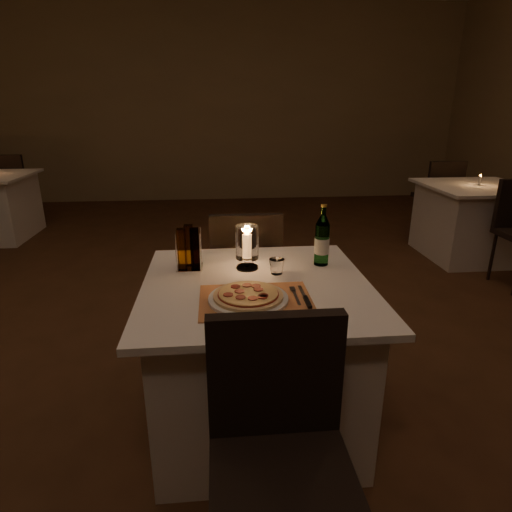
{
  "coord_description": "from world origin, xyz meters",
  "views": [
    {
      "loc": [
        0.06,
        -2.15,
        1.48
      ],
      "look_at": [
        0.22,
        -0.4,
        0.86
      ],
      "focal_mm": 30.0,
      "sensor_mm": 36.0,
      "label": 1
    }
  ],
  "objects": [
    {
      "name": "knife",
      "position": [
        0.4,
        -0.62,
        0.75
      ],
      "size": [
        0.02,
        0.22,
        0.01
      ],
      "color": "black",
      "rests_on": "placemat"
    },
    {
      "name": "pizza",
      "position": [
        0.17,
        -0.6,
        0.77
      ],
      "size": [
        0.28,
        0.28,
        0.02
      ],
      "color": "#D8B77F",
      "rests_on": "plate"
    },
    {
      "name": "neighbor_table_right",
      "position": [
        2.65,
        1.84,
        0.37
      ],
      "size": [
        1.0,
        1.0,
        0.74
      ],
      "color": "white",
      "rests_on": "ground"
    },
    {
      "name": "neighbor_candle_right",
      "position": [
        2.65,
        1.84,
        0.79
      ],
      "size": [
        0.03,
        0.03,
        0.11
      ],
      "color": "white",
      "rests_on": "neighbor_table_right"
    },
    {
      "name": "main_table",
      "position": [
        0.22,
        -0.42,
        0.37
      ],
      "size": [
        1.0,
        1.0,
        0.74
      ],
      "color": "white",
      "rests_on": "ground"
    },
    {
      "name": "hurricane_candle",
      "position": [
        0.2,
        -0.23,
        0.86
      ],
      "size": [
        0.11,
        0.11,
        0.21
      ],
      "color": "white",
      "rests_on": "main_table"
    },
    {
      "name": "fork",
      "position": [
        0.37,
        -0.56,
        0.75
      ],
      "size": [
        0.02,
        0.18,
        0.0
      ],
      "color": "silver",
      "rests_on": "placemat"
    },
    {
      "name": "water_bottle",
      "position": [
        0.56,
        -0.21,
        0.86
      ],
      "size": [
        0.07,
        0.07,
        0.3
      ],
      "color": "#5BA358",
      "rests_on": "main_table"
    },
    {
      "name": "neighbor_chair_lb",
      "position": [
        -2.58,
        3.71,
        0.55
      ],
      "size": [
        0.42,
        0.42,
        0.9
      ],
      "color": "black",
      "rests_on": "ground"
    },
    {
      "name": "wall_back",
      "position": [
        0.0,
        5.01,
        1.5
      ],
      "size": [
        8.0,
        0.02,
        3.0
      ],
      "primitive_type": "cube",
      "color": "#8D7652",
      "rests_on": "ground"
    },
    {
      "name": "placemat",
      "position": [
        0.2,
        -0.6,
        0.74
      ],
      "size": [
        0.45,
        0.34,
        0.0
      ],
      "primitive_type": "cube",
      "color": "#B76F3F",
      "rests_on": "main_table"
    },
    {
      "name": "cruet_caddy",
      "position": [
        -0.08,
        -0.21,
        0.84
      ],
      "size": [
        0.12,
        0.12,
        0.21
      ],
      "color": "white",
      "rests_on": "main_table"
    },
    {
      "name": "chair_near",
      "position": [
        0.22,
        -1.13,
        0.55
      ],
      "size": [
        0.42,
        0.42,
        0.9
      ],
      "color": "black",
      "rests_on": "ground"
    },
    {
      "name": "floor",
      "position": [
        0.0,
        0.0,
        -0.01
      ],
      "size": [
        8.0,
        10.0,
        0.02
      ],
      "primitive_type": "cube",
      "color": "#492A17",
      "rests_on": "ground"
    },
    {
      "name": "tumbler",
      "position": [
        0.33,
        -0.31,
        0.78
      ],
      "size": [
        0.07,
        0.07,
        0.07
      ],
      "primitive_type": null,
      "color": "white",
      "rests_on": "main_table"
    },
    {
      "name": "plate",
      "position": [
        0.17,
        -0.6,
        0.75
      ],
      "size": [
        0.32,
        0.32,
        0.01
      ],
      "primitive_type": "cylinder",
      "color": "white",
      "rests_on": "placemat"
    },
    {
      "name": "chair_far",
      "position": [
        0.22,
        0.3,
        0.55
      ],
      "size": [
        0.42,
        0.42,
        0.9
      ],
      "color": "black",
      "rests_on": "ground"
    },
    {
      "name": "neighbor_chair_rb",
      "position": [
        2.65,
        2.55,
        0.55
      ],
      "size": [
        0.42,
        0.42,
        0.9
      ],
      "color": "black",
      "rests_on": "ground"
    }
  ]
}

